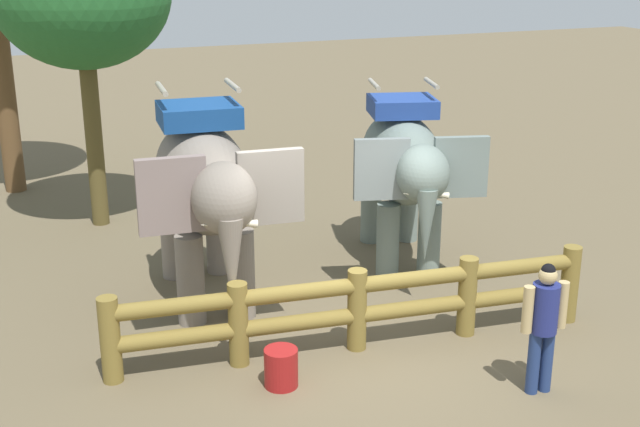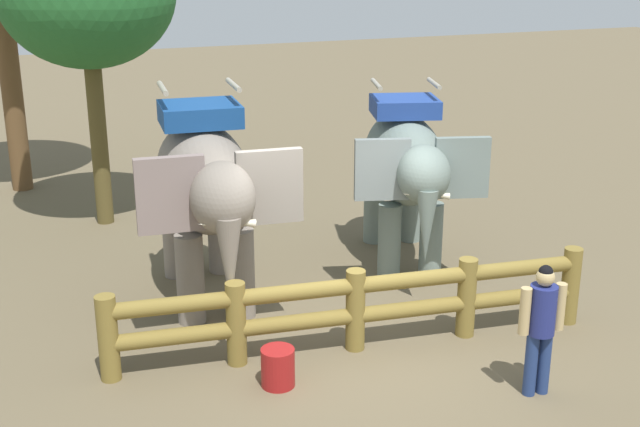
% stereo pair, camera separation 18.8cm
% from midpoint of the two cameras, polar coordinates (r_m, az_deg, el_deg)
% --- Properties ---
extents(ground_plane, '(60.00, 60.00, 0.00)m').
position_cam_midpoint_polar(ground_plane, '(10.61, 2.04, -9.20)').
color(ground_plane, brown).
extents(log_fence, '(6.15, 0.86, 1.05)m').
position_cam_midpoint_polar(log_fence, '(10.37, 2.02, -6.19)').
color(log_fence, olive).
rests_on(log_fence, ground).
extents(elephant_near_left, '(2.02, 3.56, 3.04)m').
position_cam_midpoint_polar(elephant_near_left, '(11.41, -8.33, 1.90)').
color(elephant_near_left, gray).
rests_on(elephant_near_left, ground).
extents(elephant_center, '(2.21, 3.38, 2.83)m').
position_cam_midpoint_polar(elephant_center, '(12.84, 5.28, 3.33)').
color(elephant_center, slate).
rests_on(elephant_center, ground).
extents(tourist_woman_in_black, '(0.55, 0.32, 1.55)m').
position_cam_midpoint_polar(tourist_woman_in_black, '(9.59, 14.47, -6.98)').
color(tourist_woman_in_black, navy).
rests_on(tourist_woman_in_black, ground).
extents(feed_bucket, '(0.39, 0.39, 0.46)m').
position_cam_midpoint_polar(feed_bucket, '(9.72, -3.23, -10.45)').
color(feed_bucket, maroon).
rests_on(feed_bucket, ground).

